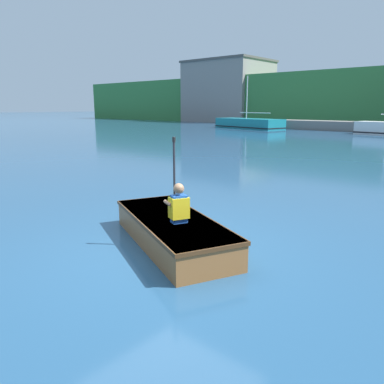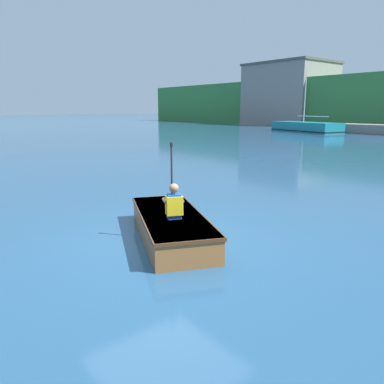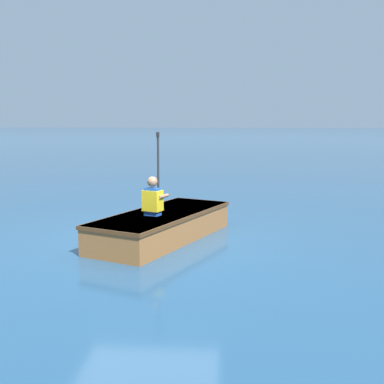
{
  "view_description": "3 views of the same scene",
  "coord_description": "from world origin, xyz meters",
  "views": [
    {
      "loc": [
        4.02,
        -3.97,
        2.27
      ],
      "look_at": [
        -0.17,
        0.78,
        0.82
      ],
      "focal_mm": 35.0,
      "sensor_mm": 36.0,
      "label": 1
    },
    {
      "loc": [
        5.29,
        -3.58,
        2.38
      ],
      "look_at": [
        -0.17,
        0.78,
        0.82
      ],
      "focal_mm": 35.0,
      "sensor_mm": 36.0,
      "label": 2
    },
    {
      "loc": [
        7.7,
        1.32,
        1.97
      ],
      "look_at": [
        -0.17,
        0.78,
        0.82
      ],
      "focal_mm": 45.0,
      "sensor_mm": 36.0,
      "label": 3
    }
  ],
  "objects": [
    {
      "name": "ground_plane",
      "position": [
        0.0,
        0.0,
        0.0
      ],
      "size": [
        300.0,
        300.0,
        0.0
      ],
      "primitive_type": "plane",
      "color": "navy"
    },
    {
      "name": "moored_boat_dock_west_end",
      "position": [
        -17.95,
        29.96,
        0.49
      ],
      "size": [
        8.24,
        4.25,
        5.36
      ],
      "color": "#197A84",
      "rests_on": "ground"
    },
    {
      "name": "waterfront_warehouse_left",
      "position": [
        -30.6,
        43.5,
        4.47
      ],
      "size": [
        11.54,
        9.32,
        8.92
      ],
      "color": "gray",
      "rests_on": "ground"
    },
    {
      "name": "person_paddler",
      "position": [
        0.09,
        0.16,
        0.76
      ],
      "size": [
        0.43,
        0.43,
        1.34
      ],
      "color": "#1E4CA5",
      "rests_on": "rowboat_foreground"
    },
    {
      "name": "rowboat_foreground",
      "position": [
        -0.22,
        0.3,
        0.26
      ],
      "size": [
        3.21,
        2.25,
        0.47
      ],
      "color": "#935B2D",
      "rests_on": "ground"
    }
  ]
}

